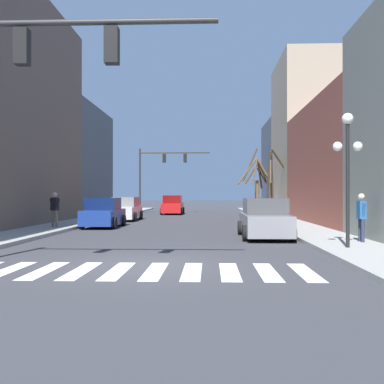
% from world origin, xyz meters
% --- Properties ---
extents(ground_plane, '(240.00, 240.00, 0.00)m').
position_xyz_m(ground_plane, '(0.00, 0.00, 0.00)').
color(ground_plane, '#38383D').
extents(building_row_right, '(6.00, 46.65, 13.52)m').
position_xyz_m(building_row_right, '(10.79, 18.55, 4.96)').
color(building_row_right, gray).
rests_on(building_row_right, ground_plane).
extents(crosswalk_stripes, '(8.55, 2.60, 0.01)m').
position_xyz_m(crosswalk_stripes, '(0.00, -0.83, 0.00)').
color(crosswalk_stripes, white).
rests_on(crosswalk_stripes, ground_plane).
extents(traffic_signal_near, '(7.09, 0.28, 6.23)m').
position_xyz_m(traffic_signal_near, '(-2.97, -1.38, 4.54)').
color(traffic_signal_near, '#2D2D2D').
rests_on(traffic_signal_near, ground_plane).
extents(traffic_signal_far, '(6.92, 0.28, 6.33)m').
position_xyz_m(traffic_signal_far, '(-3.05, 32.06, 4.60)').
color(traffic_signal_far, '#2D2D2D').
rests_on(traffic_signal_far, ground_plane).
extents(street_lamp_right_corner, '(0.95, 0.36, 4.32)m').
position_xyz_m(street_lamp_right_corner, '(6.21, 2.97, 3.21)').
color(street_lamp_right_corner, black).
rests_on(street_lamp_right_corner, sidewalk_right).
extents(car_parked_right_far, '(1.98, 4.13, 1.67)m').
position_xyz_m(car_parked_right_far, '(-4.17, 13.32, 0.78)').
color(car_parked_right_far, navy).
rests_on(car_parked_right_far, ground_plane).
extents(car_at_intersection, '(1.97, 4.56, 1.66)m').
position_xyz_m(car_at_intersection, '(-4.17, 19.96, 0.77)').
color(car_at_intersection, silver).
rests_on(car_at_intersection, ground_plane).
extents(car_driving_away_lane, '(2.03, 4.33, 1.75)m').
position_xyz_m(car_driving_away_lane, '(-1.64, 29.88, 0.81)').
color(car_driving_away_lane, red).
rests_on(car_driving_away_lane, ground_plane).
extents(car_driving_toward_lane, '(2.08, 4.58, 1.69)m').
position_xyz_m(car_driving_toward_lane, '(4.12, 7.57, 0.79)').
color(car_driving_toward_lane, gray).
rests_on(car_driving_toward_lane, ground_plane).
extents(pedestrian_near_right_corner, '(0.71, 0.48, 1.81)m').
position_xyz_m(pedestrian_near_right_corner, '(-6.31, 11.52, 1.22)').
color(pedestrian_near_right_corner, '#7A705B').
rests_on(pedestrian_near_right_corner, sidewalk_left).
extents(pedestrian_crossing_street, '(0.23, 0.74, 1.74)m').
position_xyz_m(pedestrian_crossing_street, '(7.23, 4.73, 1.18)').
color(pedestrian_crossing_street, '#282D47').
rests_on(pedestrian_crossing_street, sidewalk_right).
extents(street_tree_left_near, '(2.54, 3.21, 5.38)m').
position_xyz_m(street_tree_left_near, '(6.83, 24.41, 2.65)').
color(street_tree_left_near, '#473828').
rests_on(street_tree_left_near, sidewalk_right).
extents(street_tree_right_near, '(2.85, 2.02, 6.37)m').
position_xyz_m(street_tree_right_near, '(6.63, 33.95, 2.91)').
color(street_tree_right_near, '#473828').
rests_on(street_tree_right_near, sidewalk_right).
extents(street_tree_left_mid, '(3.53, 3.02, 5.37)m').
position_xyz_m(street_tree_left_mid, '(6.54, 32.96, 2.75)').
color(street_tree_left_mid, brown).
rests_on(street_tree_left_mid, sidewalk_right).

